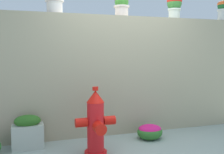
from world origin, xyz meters
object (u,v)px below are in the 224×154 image
(fire_hydrant, at_px, (96,123))
(flower_bush_right, at_px, (150,131))
(planter_box, at_px, (28,132))
(potted_plant_4, at_px, (223,9))
(potted_plant_2, at_px, (122,4))
(potted_plant_3, at_px, (174,5))

(fire_hydrant, xyz_separation_m, flower_bush_right, (0.99, 0.34, -0.30))
(flower_bush_right, relative_size, planter_box, 0.83)
(potted_plant_4, relative_size, fire_hydrant, 0.43)
(fire_hydrant, height_order, planter_box, fire_hydrant)
(potted_plant_2, relative_size, potted_plant_3, 0.90)
(potted_plant_3, xyz_separation_m, flower_bush_right, (-0.75, -0.58, -2.15))
(potted_plant_2, relative_size, flower_bush_right, 0.91)
(fire_hydrant, bearing_deg, planter_box, 150.67)
(potted_plant_4, bearing_deg, potted_plant_3, 178.14)
(flower_bush_right, bearing_deg, planter_box, 175.00)
(potted_plant_4, bearing_deg, potted_plant_2, 179.33)
(potted_plant_2, bearing_deg, potted_plant_3, 0.55)
(potted_plant_2, distance_m, planter_box, 2.59)
(fire_hydrant, relative_size, flower_bush_right, 2.25)
(potted_plant_4, xyz_separation_m, fire_hydrant, (-2.82, -0.88, -1.83))
(potted_plant_2, distance_m, potted_plant_3, 1.04)
(potted_plant_4, xyz_separation_m, flower_bush_right, (-1.82, -0.54, -2.13))
(fire_hydrant, relative_size, planter_box, 1.88)
(potted_plant_4, distance_m, fire_hydrant, 3.48)
(potted_plant_3, relative_size, potted_plant_4, 1.04)
(potted_plant_3, xyz_separation_m, fire_hydrant, (-1.75, -0.92, -1.85))
(potted_plant_3, bearing_deg, flower_bush_right, -142.43)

